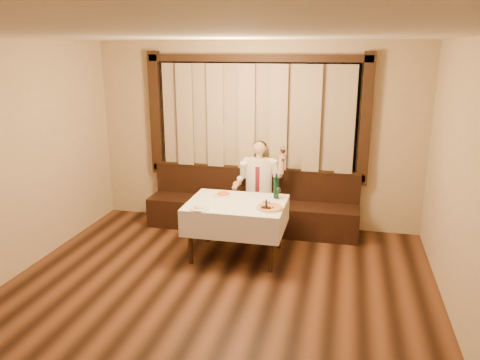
% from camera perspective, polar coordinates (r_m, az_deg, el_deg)
% --- Properties ---
extents(room, '(5.01, 6.01, 2.81)m').
position_cam_1_polar(room, '(5.22, -2.31, 2.57)').
color(room, black).
rests_on(room, ground).
extents(banquette, '(3.20, 0.61, 0.94)m').
position_cam_1_polar(banquette, '(7.19, 1.48, -3.54)').
color(banquette, black).
rests_on(banquette, ground).
extents(dining_table, '(1.27, 0.97, 0.76)m').
position_cam_1_polar(dining_table, '(6.14, -0.42, -3.63)').
color(dining_table, black).
rests_on(dining_table, ground).
extents(pizza, '(0.34, 0.34, 0.04)m').
position_cam_1_polar(pizza, '(5.85, 3.63, -3.39)').
color(pizza, white).
rests_on(pizza, dining_table).
extents(pasta_red, '(0.28, 0.28, 0.09)m').
position_cam_1_polar(pasta_red, '(6.36, -2.09, -1.57)').
color(pasta_red, white).
rests_on(pasta_red, dining_table).
extents(pasta_cream, '(0.26, 0.26, 0.09)m').
position_cam_1_polar(pasta_cream, '(5.86, -4.91, -3.20)').
color(pasta_cream, white).
rests_on(pasta_cream, dining_table).
extents(green_bottle, '(0.08, 0.08, 0.35)m').
position_cam_1_polar(green_bottle, '(6.24, 4.45, -0.91)').
color(green_bottle, '#0E4325').
rests_on(green_bottle, dining_table).
extents(table_wine_glass, '(0.06, 0.06, 0.17)m').
position_cam_1_polar(table_wine_glass, '(6.20, 4.72, -1.24)').
color(table_wine_glass, white).
rests_on(table_wine_glass, dining_table).
extents(cruet_caddy, '(0.12, 0.06, 0.13)m').
position_cam_1_polar(cruet_caddy, '(5.81, 3.21, -3.23)').
color(cruet_caddy, black).
rests_on(cruet_caddy, dining_table).
extents(seated_man, '(0.75, 0.56, 1.38)m').
position_cam_1_polar(seated_man, '(6.94, 2.27, 0.01)').
color(seated_man, black).
rests_on(seated_man, ground).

